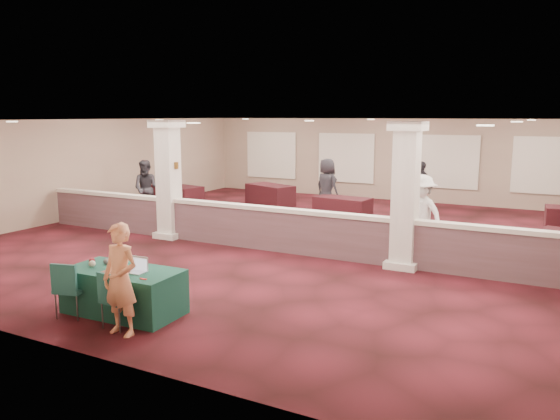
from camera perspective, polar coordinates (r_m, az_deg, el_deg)
The scene contains 30 objects.
ground at distance 14.81m, azimuth 2.97°, elevation -3.11°, with size 16.00×16.00×0.00m, color #4D131C.
wall_back at distance 22.02m, azimuth 11.83°, elevation 5.17°, with size 16.00×0.04×3.20m, color gray.
wall_front at distance 8.10m, azimuth -21.52°, elevation -3.11°, with size 16.00×0.04×3.20m, color gray.
wall_left at distance 19.29m, azimuth -19.15°, elevation 4.20°, with size 0.04×16.00×3.20m, color gray.
ceiling at distance 14.44m, azimuth 3.08°, elevation 9.36°, with size 16.00×16.00×0.02m, color white.
partition_wall at distance 13.38m, azimuth 0.28°, elevation -2.02°, with size 15.60×0.28×1.10m.
column_left at distance 15.12m, azimuth -11.58°, elevation 3.26°, with size 0.72×0.72×3.20m.
column_right at distance 12.12m, azimuth 12.97°, elevation 1.62°, with size 0.72×0.72×3.20m.
sconce_left at distance 15.27m, azimuth -12.44°, elevation 4.66°, with size 0.12×0.12×0.18m.
sconce_right at distance 14.91m, azimuth -10.79°, elevation 4.60°, with size 0.12×0.12×0.18m.
near_table at distance 9.71m, azimuth -16.01°, elevation -8.16°, with size 1.98×0.99×0.76m, color #0F3A32.
conf_chair_main at distance 9.01m, azimuth -16.87°, elevation -8.53°, with size 0.49×0.49×0.92m.
conf_chair_side at distance 9.72m, azimuth -21.18°, elevation -7.33°, with size 0.58×0.58×0.95m.
woman at distance 8.67m, azimuth -16.33°, elevation -6.99°, with size 0.63×0.42×1.74m, color #FBAA6D.
far_table_front_left at distance 20.28m, azimuth -10.77°, elevation 1.39°, with size 1.96×0.98×0.79m, color black.
far_table_front_center at distance 15.78m, azimuth -2.25°, elevation -1.02°, with size 1.70×0.85×0.69m, color black.
far_table_back_left at distance 20.46m, azimuth -1.03°, elevation 1.59°, with size 1.88×0.94×0.76m, color black.
far_table_back_center at distance 17.74m, azimuth 6.54°, elevation 0.18°, with size 1.77×0.88×0.72m, color black.
attendee_a at distance 18.47m, azimuth -13.72°, elevation 2.18°, with size 0.90×0.50×1.88m, color black.
attendee_b at distance 13.66m, azimuth 14.49°, elevation -0.41°, with size 1.23×0.56×1.92m, color beige.
attendee_c at distance 19.35m, azimuth 14.44°, elevation 2.32°, with size 1.04×0.50×1.78m, color black.
attendee_d at distance 18.46m, azimuth 4.92°, elevation 2.44°, with size 0.94×0.51×1.90m, color black.
laptop_base at distance 9.36m, azimuth -14.89°, elevation -6.28°, with size 0.34×0.24×0.02m, color silver.
laptop_screen at distance 9.42m, azimuth -14.45°, elevation -5.38°, with size 0.34×0.01×0.23m, color silver.
screen_glow at distance 9.42m, azimuth -14.47°, elevation -5.49°, with size 0.31×0.00×0.20m, color silver.
knitting at distance 9.38m, azimuth -16.94°, elevation -6.31°, with size 0.42×0.31×0.03m, color #CC4720.
yarn_cream at distance 9.90m, azimuth -19.04°, elevation -5.33°, with size 0.11×0.11×0.11m, color beige.
yarn_red at distance 10.12m, azimuth -19.05°, elevation -5.04°, with size 0.10×0.10×0.10m, color maroon.
yarn_grey at distance 9.99m, azimuth -17.68°, elevation -5.14°, with size 0.11×0.11×0.11m, color #535458.
scissors at distance 8.96m, azimuth -14.09°, elevation -7.00°, with size 0.13×0.03×0.01m, color red.
Camera 1 is at (6.05, -13.11, 3.32)m, focal length 35.00 mm.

